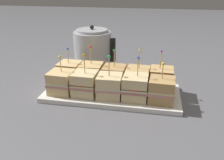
% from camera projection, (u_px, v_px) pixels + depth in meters
% --- Properties ---
extents(ground_plane, '(6.00, 6.00, 0.00)m').
position_uv_depth(ground_plane, '(112.00, 95.00, 0.94)').
color(ground_plane, slate).
extents(serving_platter, '(0.52, 0.23, 0.02)m').
position_uv_depth(serving_platter, '(112.00, 93.00, 0.93)').
color(serving_platter, white).
rests_on(serving_platter, ground_plane).
extents(sandwich_front_far_left, '(0.10, 0.10, 0.15)m').
position_uv_depth(sandwich_front_far_left, '(61.00, 82.00, 0.90)').
color(sandwich_front_far_left, '#DBB77A').
rests_on(sandwich_front_far_left, serving_platter).
extents(sandwich_front_left, '(0.10, 0.10, 0.16)m').
position_uv_depth(sandwich_front_left, '(85.00, 84.00, 0.89)').
color(sandwich_front_left, beige).
rests_on(sandwich_front_left, serving_platter).
extents(sandwich_front_center, '(0.10, 0.10, 0.16)m').
position_uv_depth(sandwich_front_center, '(109.00, 86.00, 0.87)').
color(sandwich_front_center, beige).
rests_on(sandwich_front_center, serving_platter).
extents(sandwich_front_right, '(0.09, 0.09, 0.16)m').
position_uv_depth(sandwich_front_right, '(135.00, 88.00, 0.85)').
color(sandwich_front_right, beige).
rests_on(sandwich_front_right, serving_platter).
extents(sandwich_front_far_right, '(0.10, 0.10, 0.15)m').
position_uv_depth(sandwich_front_far_right, '(162.00, 90.00, 0.84)').
color(sandwich_front_far_right, tan).
rests_on(sandwich_front_far_right, serving_platter).
extents(sandwich_back_far_left, '(0.10, 0.10, 0.15)m').
position_uv_depth(sandwich_back_far_left, '(70.00, 73.00, 0.99)').
color(sandwich_back_far_left, '#DBB77A').
rests_on(sandwich_back_far_left, serving_platter).
extents(sandwich_back_left, '(0.09, 0.09, 0.17)m').
position_uv_depth(sandwich_back_left, '(91.00, 74.00, 0.97)').
color(sandwich_back_left, tan).
rests_on(sandwich_back_left, serving_platter).
extents(sandwich_back_center, '(0.09, 0.09, 0.16)m').
position_uv_depth(sandwich_back_center, '(114.00, 76.00, 0.96)').
color(sandwich_back_center, tan).
rests_on(sandwich_back_center, serving_platter).
extents(sandwich_back_right, '(0.10, 0.10, 0.16)m').
position_uv_depth(sandwich_back_right, '(138.00, 78.00, 0.94)').
color(sandwich_back_right, tan).
rests_on(sandwich_back_right, serving_platter).
extents(sandwich_back_far_right, '(0.09, 0.09, 0.16)m').
position_uv_depth(sandwich_back_far_right, '(161.00, 79.00, 0.92)').
color(sandwich_back_far_right, tan).
rests_on(sandwich_back_far_right, serving_platter).
extents(kettle_steel, '(0.21, 0.18, 0.22)m').
position_uv_depth(kettle_steel, '(93.00, 50.00, 1.17)').
color(kettle_steel, '#B7BABF').
rests_on(kettle_steel, ground_plane).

